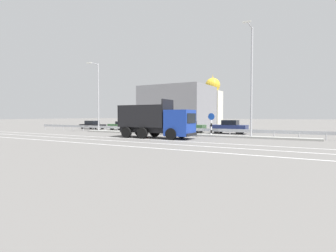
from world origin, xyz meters
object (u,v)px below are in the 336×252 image
at_px(median_road_sign, 211,124).
at_px(street_lamp_0, 98,94).
at_px(church_tower, 213,102).
at_px(parked_car_4, 229,127).
at_px(parked_car_0, 92,125).
at_px(parked_car_3, 189,127).
at_px(dump_truck, 165,124).
at_px(parked_car_2, 151,126).
at_px(street_lamp_1, 251,77).
at_px(parked_car_1, 123,126).

distance_m(median_road_sign, street_lamp_0, 16.26).
distance_m(street_lamp_0, church_tower, 29.72).
distance_m(parked_car_4, church_tower, 26.80).
height_order(median_road_sign, parked_car_0, median_road_sign).
bearing_deg(parked_car_4, parked_car_3, 89.92).
bearing_deg(parked_car_0, church_tower, 155.31).
relative_size(dump_truck, parked_car_2, 1.88).
relative_size(street_lamp_0, parked_car_2, 2.23).
distance_m(median_road_sign, parked_car_3, 6.88).
distance_m(parked_car_3, parked_car_4, 5.22).
distance_m(street_lamp_0, parked_car_0, 8.99).
height_order(street_lamp_0, street_lamp_1, street_lamp_1).
height_order(dump_truck, church_tower, church_tower).
bearing_deg(dump_truck, street_lamp_0, -110.79).
relative_size(median_road_sign, parked_car_2, 0.60).
bearing_deg(church_tower, street_lamp_1, -63.86).
distance_m(dump_truck, church_tower, 34.55).
bearing_deg(parked_car_2, median_road_sign, -117.76).
xyz_separation_m(street_lamp_0, parked_car_1, (0.00, 5.09, -4.30)).
relative_size(parked_car_1, parked_car_3, 1.09).
xyz_separation_m(parked_car_1, church_tower, (5.42, 24.13, 4.40)).
xyz_separation_m(street_lamp_1, parked_car_4, (-3.60, 5.33, -4.97)).
bearing_deg(street_lamp_1, street_lamp_0, 179.32).
bearing_deg(parked_car_2, parked_car_3, -91.84).
distance_m(dump_truck, median_road_sign, 5.33).
distance_m(median_road_sign, parked_car_0, 22.50).
relative_size(street_lamp_1, church_tower, 0.93).
height_order(parked_car_1, parked_car_2, parked_car_2).
bearing_deg(church_tower, parked_car_3, -76.89).
bearing_deg(dump_truck, parked_car_3, -171.48).
height_order(street_lamp_0, parked_car_2, street_lamp_0).
xyz_separation_m(parked_car_1, parked_car_3, (11.06, -0.09, 0.06)).
xyz_separation_m(median_road_sign, parked_car_1, (-15.83, 5.01, -0.62)).
bearing_deg(church_tower, median_road_sign, -70.34).
bearing_deg(parked_car_2, dump_truck, -144.01).
bearing_deg(dump_truck, church_tower, -169.75).
height_order(street_lamp_1, parked_car_2, street_lamp_1).
bearing_deg(street_lamp_0, parked_car_0, 140.80).
bearing_deg(church_tower, dump_truck, -77.55).
distance_m(parked_car_1, parked_car_3, 11.06).
xyz_separation_m(dump_truck, street_lamp_0, (-12.82, 4.32, 3.61)).
xyz_separation_m(street_lamp_0, parked_car_2, (5.28, 4.83, -4.25)).
xyz_separation_m(parked_car_1, parked_car_4, (16.27, 0.00, 0.13)).
xyz_separation_m(parked_car_2, church_tower, (0.14, 24.39, 4.34)).
bearing_deg(parked_car_4, median_road_sign, 173.84).
height_order(median_road_sign, parked_car_3, median_road_sign).
relative_size(parked_car_3, parked_car_4, 0.97).
distance_m(median_road_sign, church_tower, 31.18).
bearing_deg(parked_car_0, parked_car_3, 90.81).
bearing_deg(parked_car_0, parked_car_1, 91.75).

